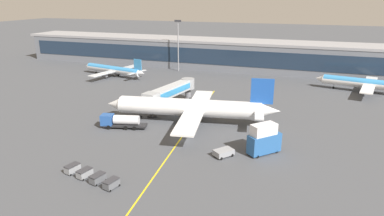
{
  "coord_description": "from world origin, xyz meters",
  "views": [
    {
      "loc": [
        24.44,
        -64.03,
        29.82
      ],
      "look_at": [
        -1.4,
        8.93,
        4.5
      ],
      "focal_mm": 31.92,
      "sensor_mm": 36.0,
      "label": 1
    }
  ],
  "objects_px": {
    "pushback_tug": "(223,152)",
    "baggage_cart_3": "(111,183)",
    "catering_lift": "(264,139)",
    "fuel_tanker": "(121,121)",
    "baggage_cart_2": "(98,178)",
    "main_airliner": "(190,108)",
    "commuter_jet_far": "(113,70)",
    "commuter_jet_near": "(366,83)",
    "baggage_cart_1": "(85,173)",
    "baggage_cart_0": "(72,168)"
  },
  "relations": [
    {
      "from": "pushback_tug",
      "to": "baggage_cart_3",
      "type": "bearing_deg",
      "value": -129.55
    },
    {
      "from": "catering_lift",
      "to": "fuel_tanker",
      "type": "bearing_deg",
      "value": 175.38
    },
    {
      "from": "fuel_tanker",
      "to": "baggage_cart_2",
      "type": "bearing_deg",
      "value": -68.11
    },
    {
      "from": "catering_lift",
      "to": "pushback_tug",
      "type": "height_order",
      "value": "catering_lift"
    },
    {
      "from": "main_airliner",
      "to": "catering_lift",
      "type": "distance_m",
      "value": 23.01
    },
    {
      "from": "commuter_jet_far",
      "to": "commuter_jet_near",
      "type": "xyz_separation_m",
      "value": [
        90.43,
        6.52,
        0.41
      ]
    },
    {
      "from": "main_airliner",
      "to": "baggage_cart_1",
      "type": "bearing_deg",
      "value": -104.32
    },
    {
      "from": "main_airliner",
      "to": "baggage_cart_0",
      "type": "relative_size",
      "value": 14.72
    },
    {
      "from": "catering_lift",
      "to": "baggage_cart_3",
      "type": "relative_size",
      "value": 2.28
    },
    {
      "from": "catering_lift",
      "to": "baggage_cart_0",
      "type": "relative_size",
      "value": 2.28
    },
    {
      "from": "baggage_cart_0",
      "to": "commuter_jet_near",
      "type": "relative_size",
      "value": 0.09
    },
    {
      "from": "fuel_tanker",
      "to": "baggage_cart_1",
      "type": "relative_size",
      "value": 3.78
    },
    {
      "from": "pushback_tug",
      "to": "baggage_cart_2",
      "type": "distance_m",
      "value": 24.11
    },
    {
      "from": "fuel_tanker",
      "to": "commuter_jet_far",
      "type": "xyz_separation_m",
      "value": [
        -31.66,
        47.81,
        0.9
      ]
    },
    {
      "from": "commuter_jet_far",
      "to": "baggage_cart_0",
      "type": "bearing_deg",
      "value": -63.46
    },
    {
      "from": "baggage_cart_0",
      "to": "fuel_tanker",
      "type": "bearing_deg",
      "value": 98.15
    },
    {
      "from": "pushback_tug",
      "to": "commuter_jet_far",
      "type": "relative_size",
      "value": 0.14
    },
    {
      "from": "main_airliner",
      "to": "commuter_jet_near",
      "type": "bearing_deg",
      "value": 45.5
    },
    {
      "from": "baggage_cart_1",
      "to": "commuter_jet_near",
      "type": "height_order",
      "value": "commuter_jet_near"
    },
    {
      "from": "main_airliner",
      "to": "baggage_cart_1",
      "type": "relative_size",
      "value": 14.72
    },
    {
      "from": "main_airliner",
      "to": "commuter_jet_near",
      "type": "xyz_separation_m",
      "value": [
        44.43,
        45.2,
        -0.8
      ]
    },
    {
      "from": "main_airliner",
      "to": "pushback_tug",
      "type": "bearing_deg",
      "value": -51.68
    },
    {
      "from": "catering_lift",
      "to": "commuter_jet_far",
      "type": "bearing_deg",
      "value": 142.42
    },
    {
      "from": "baggage_cart_2",
      "to": "commuter_jet_far",
      "type": "xyz_separation_m",
      "value": [
        -41.03,
        71.12,
        1.86
      ]
    },
    {
      "from": "fuel_tanker",
      "to": "commuter_jet_near",
      "type": "distance_m",
      "value": 80.04
    },
    {
      "from": "catering_lift",
      "to": "baggage_cart_1",
      "type": "distance_m",
      "value": 34.21
    },
    {
      "from": "commuter_jet_near",
      "to": "fuel_tanker",
      "type": "bearing_deg",
      "value": -137.25
    },
    {
      "from": "baggage_cart_2",
      "to": "pushback_tug",
      "type": "bearing_deg",
      "value": 43.62
    },
    {
      "from": "main_airliner",
      "to": "baggage_cart_3",
      "type": "xyz_separation_m",
      "value": [
        -1.86,
        -33.15,
        -3.08
      ]
    },
    {
      "from": "baggage_cart_0",
      "to": "baggage_cart_2",
      "type": "height_order",
      "value": "same"
    },
    {
      "from": "fuel_tanker",
      "to": "commuter_jet_near",
      "type": "relative_size",
      "value": 0.35
    },
    {
      "from": "main_airliner",
      "to": "commuter_jet_far",
      "type": "distance_m",
      "value": 60.12
    },
    {
      "from": "catering_lift",
      "to": "baggage_cart_2",
      "type": "distance_m",
      "value": 32.19
    },
    {
      "from": "pushback_tug",
      "to": "catering_lift",
      "type": "bearing_deg",
      "value": 28.52
    },
    {
      "from": "baggage_cart_3",
      "to": "fuel_tanker",
      "type": "bearing_deg",
      "value": 117.45
    },
    {
      "from": "baggage_cart_0",
      "to": "catering_lift",
      "type": "bearing_deg",
      "value": 31.73
    },
    {
      "from": "baggage_cart_0",
      "to": "commuter_jet_far",
      "type": "bearing_deg",
      "value": 116.54
    },
    {
      "from": "baggage_cart_3",
      "to": "commuter_jet_near",
      "type": "xyz_separation_m",
      "value": [
        46.29,
        78.36,
        2.28
      ]
    },
    {
      "from": "baggage_cart_2",
      "to": "commuter_jet_far",
      "type": "bearing_deg",
      "value": 119.98
    },
    {
      "from": "baggage_cart_0",
      "to": "commuter_jet_near",
      "type": "bearing_deg",
      "value": 53.86
    },
    {
      "from": "main_airliner",
      "to": "commuter_jet_far",
      "type": "relative_size",
      "value": 1.38
    },
    {
      "from": "main_airliner",
      "to": "catering_lift",
      "type": "relative_size",
      "value": 6.44
    },
    {
      "from": "main_airliner",
      "to": "commuter_jet_near",
      "type": "distance_m",
      "value": 63.39
    },
    {
      "from": "baggage_cart_0",
      "to": "baggage_cart_1",
      "type": "relative_size",
      "value": 1.0
    },
    {
      "from": "baggage_cart_1",
      "to": "baggage_cart_2",
      "type": "distance_m",
      "value": 3.2
    },
    {
      "from": "fuel_tanker",
      "to": "baggage_cart_2",
      "type": "xyz_separation_m",
      "value": [
        9.36,
        -23.3,
        -0.96
      ]
    },
    {
      "from": "pushback_tug",
      "to": "baggage_cart_2",
      "type": "bearing_deg",
      "value": -136.38
    },
    {
      "from": "baggage_cart_0",
      "to": "commuter_jet_near",
      "type": "distance_m",
      "value": 94.36
    },
    {
      "from": "catering_lift",
      "to": "commuter_jet_near",
      "type": "relative_size",
      "value": 0.21
    },
    {
      "from": "pushback_tug",
      "to": "baggage_cart_1",
      "type": "distance_m",
      "value": 26.01
    }
  ]
}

